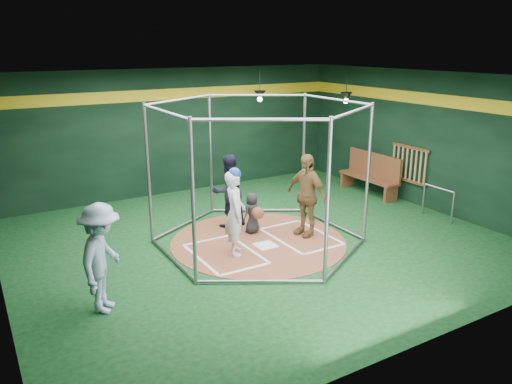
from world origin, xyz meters
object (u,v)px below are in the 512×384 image
visitor_leopard (306,195)px  umpire (228,191)px  dugout_bench (371,173)px  batter_figure (235,212)px

visitor_leopard → umpire: size_ratio=1.08×
visitor_leopard → dugout_bench: (3.53, 1.69, -0.34)m
batter_figure → visitor_leopard: (1.84, 0.12, 0.03)m
batter_figure → dugout_bench: size_ratio=0.90×
batter_figure → dugout_bench: 5.68m
dugout_bench → umpire: bearing=-176.3°
visitor_leopard → dugout_bench: visitor_leopard is taller
visitor_leopard → umpire: 1.84m
batter_figure → umpire: size_ratio=1.05×
visitor_leopard → umpire: (-1.21, 1.38, -0.07)m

